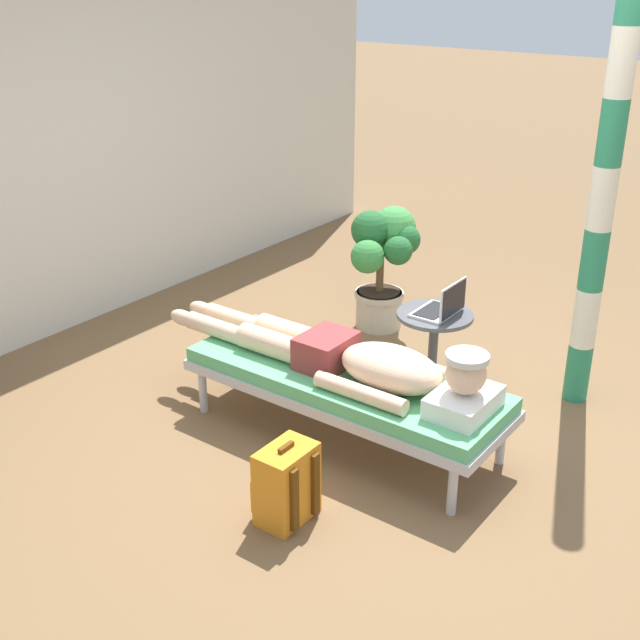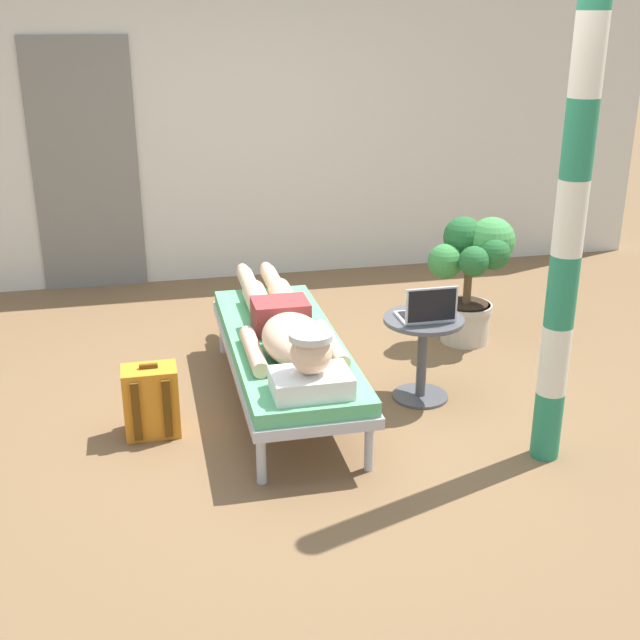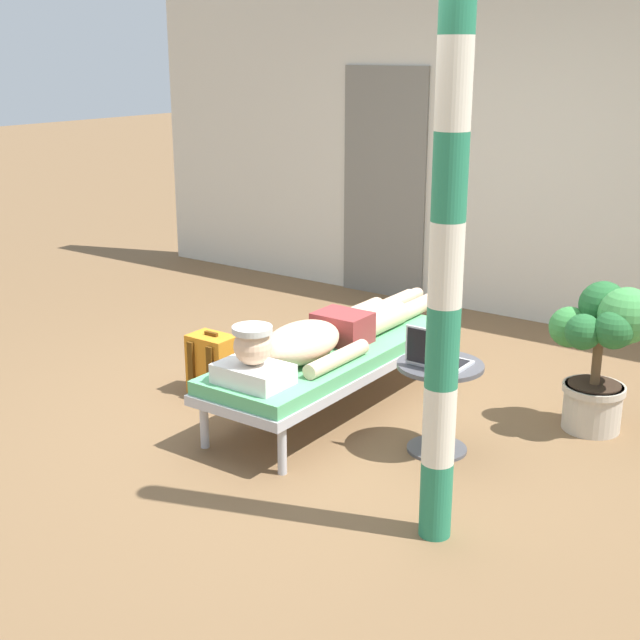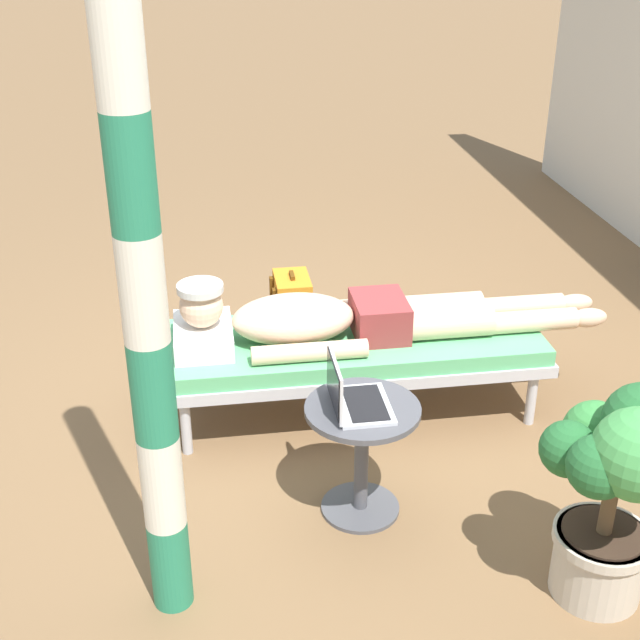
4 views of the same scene
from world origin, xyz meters
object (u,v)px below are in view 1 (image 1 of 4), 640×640
object	(u,v)px
person_reclining	(355,359)
side_table	(434,337)
potted_plant	(383,256)
porch_post	(603,198)
backpack	(286,484)
lounge_chair	(344,383)
laptop	(443,306)

from	to	relation	value
person_reclining	side_table	xyz separation A→B (m)	(0.82, -0.05, -0.16)
potted_plant	porch_post	world-z (taller)	porch_post
person_reclining	backpack	size ratio (longest dim) A/B	5.12
lounge_chair	side_table	bearing A→B (deg)	-8.16
porch_post	side_table	bearing A→B (deg)	117.53
lounge_chair	backpack	bearing A→B (deg)	-165.26
side_table	potted_plant	world-z (taller)	potted_plant
person_reclining	potted_plant	world-z (taller)	potted_plant
person_reclining	laptop	xyz separation A→B (m)	(0.82, -0.10, 0.06)
laptop	porch_post	bearing A→B (deg)	-60.89
laptop	potted_plant	bearing A→B (deg)	52.93
potted_plant	laptop	bearing A→B (deg)	-127.07
laptop	backpack	bearing A→B (deg)	-178.56
potted_plant	lounge_chair	bearing A→B (deg)	-155.06
laptop	porch_post	xyz separation A→B (m)	(0.42, -0.75, 0.72)
lounge_chair	potted_plant	size ratio (longest dim) A/B	2.11
potted_plant	person_reclining	bearing A→B (deg)	-152.77
person_reclining	backpack	xyz separation A→B (m)	(-0.79, -0.14, -0.32)
lounge_chair	potted_plant	xyz separation A→B (m)	(1.46, 0.68, 0.21)
person_reclining	backpack	distance (m)	0.87
backpack	side_table	bearing A→B (deg)	3.26
backpack	lounge_chair	bearing A→B (deg)	14.74
person_reclining	side_table	bearing A→B (deg)	-3.16
backpack	porch_post	size ratio (longest dim) A/B	0.16
side_table	backpack	size ratio (longest dim) A/B	1.23
laptop	backpack	distance (m)	1.66
lounge_chair	backpack	size ratio (longest dim) A/B	4.49
person_reclining	porch_post	xyz separation A→B (m)	(1.23, -0.85, 0.78)
lounge_chair	side_table	distance (m)	0.83
lounge_chair	person_reclining	distance (m)	0.19
side_table	laptop	distance (m)	0.23
laptop	backpack	world-z (taller)	laptop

